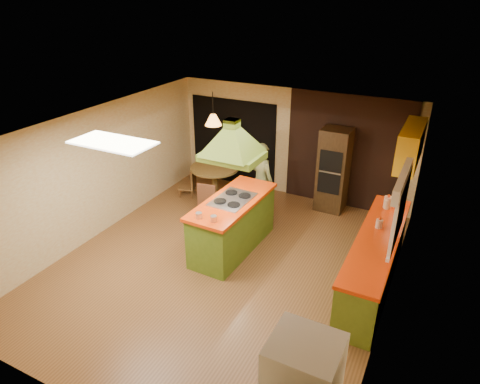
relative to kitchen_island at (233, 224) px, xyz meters
The scene contains 20 objects.
ground 0.76m from the kitchen_island, 78.36° to the right, with size 6.50×6.50×0.00m, color brown.
room_walls 0.92m from the kitchen_island, 78.36° to the right, with size 5.50×6.50×6.50m.
ceiling_plane 2.06m from the kitchen_island, 78.36° to the right, with size 6.50×6.50×0.00m, color silver.
brick_panel 3.10m from the kitchen_island, 63.14° to the left, with size 2.64×0.03×2.50m, color #381E14.
nook_opening 3.07m from the kitchen_island, 117.31° to the left, with size 2.20×0.03×2.10m, color black.
right_counter 2.56m from the kitchen_island, ahead, with size 0.62×3.05×0.92m.
upper_cabinets 3.46m from the kitchen_island, 31.73° to the left, with size 0.34×1.40×0.70m, color yellow.
window_right 3.08m from the kitchen_island, ahead, with size 0.12×1.35×1.06m.
fluor_panel 2.81m from the kitchen_island, 119.58° to the right, with size 1.20×0.60×0.03m, color white.
kitchen_island is the anchor object (origin of this frame).
range_hood 1.73m from the kitchen_island, ahead, with size 1.02×0.74×0.79m.
man 1.41m from the kitchen_island, 92.08° to the left, with size 0.60×0.40×1.65m, color brown.
wall_oven 2.71m from the kitchen_island, 63.75° to the left, with size 0.62×0.61×1.84m.
dining_table 2.08m from the kitchen_island, 128.85° to the left, with size 1.10×1.10×0.82m.
chair_left 2.53m from the kitchen_island, 142.81° to the left, with size 0.36×0.36×0.66m, color brown, non-canonical shape.
chair_near 1.44m from the kitchen_island, 137.38° to the left, with size 0.43×0.43×0.79m, color brown, non-canonical shape.
pendant_lamp 2.50m from the kitchen_island, 128.85° to the left, with size 0.36×0.36×0.23m, color #FF9E3F.
canister_large 2.80m from the kitchen_island, 24.38° to the left, with size 0.14×0.14×0.21m, color beige.
canister_medium 2.79m from the kitchen_island, 23.80° to the left, with size 0.12×0.12×0.17m, color beige.
canister_small 2.58m from the kitchen_island, ahead, with size 0.11×0.11×0.15m, color beige.
Camera 1 is at (3.09, -5.51, 4.48)m, focal length 32.00 mm.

